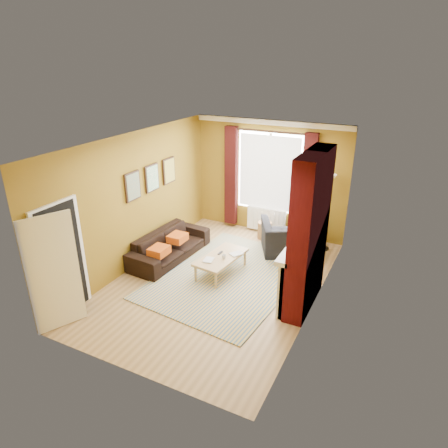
{
  "coord_description": "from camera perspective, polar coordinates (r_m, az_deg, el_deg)",
  "views": [
    {
      "loc": [
        3.16,
        -6.12,
        4.19
      ],
      "look_at": [
        0.0,
        0.25,
        1.15
      ],
      "focal_mm": 32.0,
      "sensor_mm": 36.0,
      "label": 1
    }
  ],
  "objects": [
    {
      "name": "book_a",
      "position": [
        7.99,
        -2.84,
        -5.05
      ],
      "size": [
        0.22,
        0.27,
        0.02
      ],
      "primitive_type": "imported",
      "rotation": [
        0.0,
        0.0,
        0.17
      ],
      "color": "#999999",
      "rests_on": "coffee_table"
    },
    {
      "name": "floor_lamp",
      "position": [
        9.08,
        14.79,
        4.57
      ],
      "size": [
        0.34,
        0.34,
        1.79
      ],
      "rotation": [
        0.0,
        0.0,
        -0.35
      ],
      "color": "black",
      "rests_on": "ground"
    },
    {
      "name": "sofa",
      "position": [
        8.87,
        -7.77,
        -3.05
      ],
      "size": [
        0.95,
        2.12,
        0.61
      ],
      "primitive_type": "imported",
      "rotation": [
        0.0,
        0.0,
        1.5
      ],
      "color": "black",
      "rests_on": "ground"
    },
    {
      "name": "ground",
      "position": [
        8.06,
        -0.8,
        -8.17
      ],
      "size": [
        5.5,
        5.5,
        0.0
      ],
      "primitive_type": "plane",
      "color": "olive",
      "rests_on": "ground"
    },
    {
      "name": "armchair",
      "position": [
        9.08,
        9.18,
        -1.95
      ],
      "size": [
        1.51,
        1.45,
        0.76
      ],
      "primitive_type": "imported",
      "rotation": [
        0.0,
        0.0,
        3.61
      ],
      "color": "black",
      "rests_on": "ground"
    },
    {
      "name": "tv_remote",
      "position": [
        8.22,
        -0.55,
        -4.15
      ],
      "size": [
        0.05,
        0.15,
        0.02
      ],
      "rotation": [
        0.0,
        0.0,
        -0.03
      ],
      "color": "#232326",
      "rests_on": "coffee_table"
    },
    {
      "name": "wicker_stool",
      "position": [
        9.81,
        5.81,
        -0.89
      ],
      "size": [
        0.39,
        0.39,
        0.42
      ],
      "rotation": [
        0.0,
        0.0,
        -0.17
      ],
      "color": "olive",
      "rests_on": "ground"
    },
    {
      "name": "striped_rug",
      "position": [
        8.21,
        0.78,
        -7.45
      ],
      "size": [
        2.84,
        3.71,
        0.02
      ],
      "rotation": [
        0.0,
        0.0,
        -0.1
      ],
      "color": "#356292",
      "rests_on": "ground"
    },
    {
      "name": "book_b",
      "position": [
        8.26,
        1.41,
        -4.01
      ],
      "size": [
        0.3,
        0.32,
        0.02
      ],
      "primitive_type": "imported",
      "rotation": [
        0.0,
        0.0,
        -0.54
      ],
      "color": "#999999",
      "rests_on": "coffee_table"
    },
    {
      "name": "coffee_table",
      "position": [
        8.14,
        -0.42,
        -4.87
      ],
      "size": [
        0.75,
        1.28,
        0.41
      ],
      "rotation": [
        0.0,
        0.0,
        -0.12
      ],
      "color": "tan",
      "rests_on": "ground"
    },
    {
      "name": "room_walls",
      "position": [
        7.42,
        4.49,
        0.87
      ],
      "size": [
        3.82,
        5.54,
        2.83
      ],
      "color": "olive",
      "rests_on": "ground"
    },
    {
      "name": "mug",
      "position": [
        8.01,
        -0.01,
        -4.7
      ],
      "size": [
        0.1,
        0.1,
        0.08
      ],
      "primitive_type": "imported",
      "rotation": [
        0.0,
        0.0,
        -0.12
      ],
      "color": "#999999",
      "rests_on": "coffee_table"
    }
  ]
}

